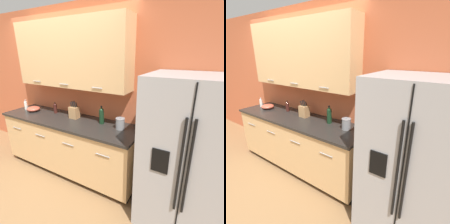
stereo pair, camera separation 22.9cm
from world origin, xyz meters
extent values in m
plane|color=olive|center=(0.00, 0.00, 0.00)|extent=(14.00, 14.00, 0.00)
cube|color=#BC5B38|center=(0.00, 1.02, 1.30)|extent=(10.00, 0.05, 2.60)
cube|color=tan|center=(0.23, 0.84, 1.88)|extent=(1.94, 0.32, 0.94)
cylinder|color=#99999E|center=(-0.35, 0.67, 1.47)|extent=(0.16, 0.01, 0.01)
cylinder|color=#99999E|center=(0.23, 0.67, 1.47)|extent=(0.16, 0.01, 0.01)
cylinder|color=#99999E|center=(0.81, 0.67, 1.47)|extent=(0.16, 0.01, 0.01)
cube|color=black|center=(0.23, 0.72, 0.04)|extent=(2.31, 0.54, 0.09)
cube|color=tan|center=(0.23, 0.68, 0.49)|extent=(2.35, 0.62, 0.79)
cube|color=black|center=(0.23, 0.67, 0.90)|extent=(2.38, 0.64, 0.03)
cylinder|color=#99999E|center=(-0.62, 0.36, 0.70)|extent=(0.20, 0.01, 0.01)
cylinder|color=#99999E|center=(-0.05, 0.36, 0.70)|extent=(0.20, 0.01, 0.01)
cylinder|color=#99999E|center=(0.51, 0.36, 0.70)|extent=(0.20, 0.01, 0.01)
cylinder|color=#99999E|center=(1.08, 0.36, 0.70)|extent=(0.20, 0.01, 0.01)
cube|color=#9E9EA0|center=(2.01, 0.61, 0.86)|extent=(0.95, 0.76, 1.71)
cube|color=black|center=(2.01, 0.22, 0.86)|extent=(0.01, 0.01, 1.68)
cylinder|color=black|center=(1.98, 0.21, 0.94)|extent=(0.02, 0.02, 0.94)
cylinder|color=black|center=(2.05, 0.21, 0.94)|extent=(0.02, 0.02, 0.94)
cube|color=black|center=(1.80, 0.22, 0.94)|extent=(0.16, 0.01, 0.24)
cube|color=#A87A4C|center=(0.30, 0.77, 1.01)|extent=(0.14, 0.11, 0.18)
cylinder|color=black|center=(0.26, 0.79, 1.14)|extent=(0.02, 0.03, 0.09)
cylinder|color=black|center=(0.26, 0.76, 1.14)|extent=(0.02, 0.03, 0.08)
cylinder|color=black|center=(0.30, 0.79, 1.15)|extent=(0.02, 0.04, 0.09)
cylinder|color=black|center=(0.30, 0.76, 1.14)|extent=(0.02, 0.03, 0.09)
cylinder|color=black|center=(0.34, 0.79, 1.14)|extent=(0.02, 0.03, 0.07)
cylinder|color=black|center=(0.34, 0.76, 1.14)|extent=(0.02, 0.03, 0.09)
cylinder|color=black|center=(0.80, 0.79, 1.01)|extent=(0.07, 0.07, 0.19)
sphere|color=black|center=(0.80, 0.79, 1.12)|extent=(0.07, 0.07, 0.07)
cylinder|color=black|center=(0.80, 0.79, 1.13)|extent=(0.02, 0.02, 0.06)
cylinder|color=black|center=(0.80, 0.79, 1.17)|extent=(0.03, 0.03, 0.02)
cylinder|color=silver|center=(-0.78, 0.69, 0.99)|extent=(0.05, 0.05, 0.14)
cylinder|color=#B2B2B5|center=(-0.78, 0.69, 1.08)|extent=(0.02, 0.02, 0.04)
cylinder|color=#B2B2B5|center=(-0.76, 0.69, 1.10)|extent=(0.03, 0.01, 0.01)
cylinder|color=#3D1914|center=(-0.15, 0.80, 0.98)|extent=(0.06, 0.06, 0.13)
sphere|color=#3D1914|center=(-0.15, 0.80, 1.06)|extent=(0.06, 0.06, 0.06)
cylinder|color=#3D1914|center=(-0.15, 0.80, 1.07)|extent=(0.02, 0.02, 0.05)
cylinder|color=black|center=(-0.15, 0.80, 1.10)|extent=(0.02, 0.02, 0.01)
cylinder|color=gray|center=(1.12, 0.75, 0.99)|extent=(0.12, 0.12, 0.14)
cylinder|color=gray|center=(1.12, 0.75, 1.06)|extent=(0.13, 0.13, 0.01)
sphere|color=gray|center=(1.12, 0.75, 1.07)|extent=(0.02, 0.02, 0.02)
ellipsoid|color=#B24C38|center=(-0.57, 0.69, 0.96)|extent=(0.22, 0.22, 0.08)
camera|label=1|loc=(2.09, -1.22, 1.90)|focal=28.00mm
camera|label=2|loc=(2.28, -1.09, 1.90)|focal=28.00mm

